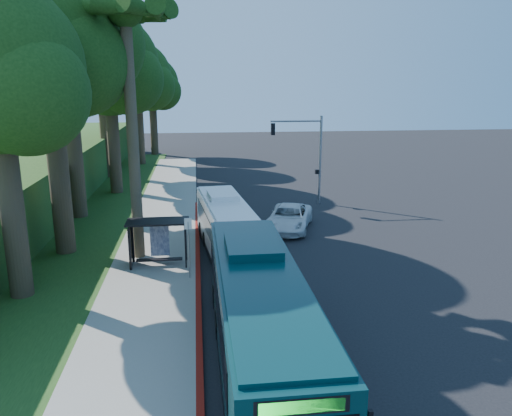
{
  "coord_description": "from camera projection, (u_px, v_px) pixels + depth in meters",
  "views": [
    {
      "loc": [
        -4.88,
        -28.29,
        9.5
      ],
      "look_at": [
        -1.39,
        1.0,
        2.05
      ],
      "focal_mm": 35.0,
      "sensor_mm": 36.0,
      "label": 1
    }
  ],
  "objects": [
    {
      "name": "palm_tree",
      "position": [
        126.0,
        23.0,
        24.7
      ],
      "size": [
        4.2,
        4.2,
        14.4
      ],
      "color": "#4C3F2D",
      "rests_on": "ground"
    },
    {
      "name": "sidewalk",
      "position": [
        158.0,
        248.0,
        29.27
      ],
      "size": [
        4.5,
        70.0,
        0.12
      ],
      "primitive_type": "cube",
      "color": "gray",
      "rests_on": "ground"
    },
    {
      "name": "tree_3",
      "position": [
        101.0,
        56.0,
        48.68
      ],
      "size": [
        10.08,
        9.6,
        17.28
      ],
      "color": "#382B1E",
      "rests_on": "ground"
    },
    {
      "name": "teal_bus",
      "position": [
        260.0,
        317.0,
        16.65
      ],
      "size": [
        2.85,
        12.98,
        3.87
      ],
      "rotation": [
        0.0,
        0.0,
        0.0
      ],
      "color": "#092E32",
      "rests_on": "ground"
    },
    {
      "name": "red_curb",
      "position": [
        198.0,
        271.0,
        25.68
      ],
      "size": [
        0.25,
        30.0,
        0.13
      ],
      "primitive_type": "cube",
      "color": "maroon",
      "rests_on": "ground"
    },
    {
      "name": "tree_5",
      "position": [
        152.0,
        87.0,
        65.23
      ],
      "size": [
        7.35,
        7.0,
        12.86
      ],
      "color": "#382B1E",
      "rests_on": "ground"
    },
    {
      "name": "stop_sign_pole",
      "position": [
        189.0,
        240.0,
        24.17
      ],
      "size": [
        0.35,
        0.06,
        3.17
      ],
      "color": "gray",
      "rests_on": "ground"
    },
    {
      "name": "tree_2",
      "position": [
        110.0,
        70.0,
        41.58
      ],
      "size": [
        8.82,
        8.4,
        15.12
      ],
      "color": "#382B1E",
      "rests_on": "ground"
    },
    {
      "name": "white_bus",
      "position": [
        228.0,
        228.0,
        27.8
      ],
      "size": [
        3.4,
        11.09,
        3.25
      ],
      "rotation": [
        0.0,
        0.0,
        0.1
      ],
      "color": "white",
      "rests_on": "ground"
    },
    {
      "name": "tree_4",
      "position": [
        138.0,
        80.0,
        57.22
      ],
      "size": [
        8.4,
        8.0,
        14.14
      ],
      "color": "#382B1E",
      "rests_on": "ground"
    },
    {
      "name": "pickup",
      "position": [
        289.0,
        218.0,
        33.05
      ],
      "size": [
        4.3,
        6.23,
        1.58
      ],
      "primitive_type": "imported",
      "rotation": [
        0.0,
        0.0,
        -0.33
      ],
      "color": "white",
      "rests_on": "ground"
    },
    {
      "name": "traffic_signal_pole",
      "position": [
        308.0,
        149.0,
        39.1
      ],
      "size": [
        4.1,
        0.3,
        7.0
      ],
      "color": "gray",
      "rests_on": "ground"
    },
    {
      "name": "grass_verge",
      "position": [
        77.0,
        228.0,
        33.43
      ],
      "size": [
        8.0,
        70.0,
        0.06
      ],
      "primitive_type": "cube",
      "color": "#234719",
      "rests_on": "ground"
    },
    {
      "name": "ground",
      "position": [
        281.0,
        244.0,
        30.12
      ],
      "size": [
        140.0,
        140.0,
        0.0
      ],
      "primitive_type": "plane",
      "color": "black",
      "rests_on": "ground"
    },
    {
      "name": "tree_0",
      "position": [
        48.0,
        49.0,
        25.94
      ],
      "size": [
        8.4,
        8.0,
        15.7
      ],
      "color": "#382B1E",
      "rests_on": "ground"
    },
    {
      "name": "bus_shelter",
      "position": [
        154.0,
        234.0,
        26.09
      ],
      "size": [
        3.2,
        1.51,
        2.55
      ],
      "color": "black",
      "rests_on": "ground"
    },
    {
      "name": "tree_1",
      "position": [
        65.0,
        32.0,
        33.15
      ],
      "size": [
        10.5,
        10.0,
        18.26
      ],
      "color": "#382B1E",
      "rests_on": "ground"
    }
  ]
}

